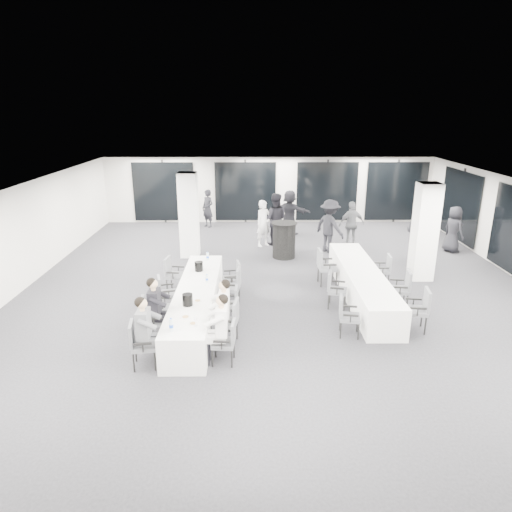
{
  "coord_description": "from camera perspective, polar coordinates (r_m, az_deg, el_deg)",
  "views": [
    {
      "loc": [
        -0.71,
        -11.51,
        4.75
      ],
      "look_at": [
        -0.62,
        -0.2,
        1.08
      ],
      "focal_mm": 32.0,
      "sensor_mm": 36.0,
      "label": 1
    }
  ],
  "objects": [
    {
      "name": "plate_b",
      "position": [
        9.05,
        -7.89,
        -8.35
      ],
      "size": [
        0.19,
        0.19,
        0.03
      ],
      "color": "white",
      "rests_on": "banquet_table_main"
    },
    {
      "name": "standing_guest_d",
      "position": [
        16.64,
        11.88,
        4.3
      ],
      "size": [
        1.2,
        0.83,
        1.85
      ],
      "primitive_type": "imported",
      "rotation": [
        0.0,
        0.0,
        3.36
      ],
      "color": "#57595F",
      "rests_on": "floor"
    },
    {
      "name": "room",
      "position": [
        13.15,
        6.51,
        3.05
      ],
      "size": [
        14.04,
        16.04,
        2.84
      ],
      "color": "black",
      "rests_on": "ground"
    },
    {
      "name": "chair_side_right_far",
      "position": [
        13.25,
        15.71,
        -1.44
      ],
      "size": [
        0.47,
        0.52,
        0.87
      ],
      "rotation": [
        0.0,
        0.0,
        1.5
      ],
      "color": "#53555B",
      "rests_on": "floor"
    },
    {
      "name": "banquet_table_side",
      "position": [
        12.27,
        13.07,
        -3.41
      ],
      "size": [
        0.9,
        5.0,
        0.75
      ],
      "primitive_type": "cube",
      "color": "silver",
      "rests_on": "floor"
    },
    {
      "name": "standing_guest_g",
      "position": [
        19.14,
        -6.06,
        6.23
      ],
      "size": [
        0.83,
        0.82,
        1.78
      ],
      "primitive_type": "imported",
      "rotation": [
        0.0,
        0.0,
        -0.72
      ],
      "color": "black",
      "rests_on": "floor"
    },
    {
      "name": "chair_main_left_second",
      "position": [
        9.93,
        -13.08,
        -7.43
      ],
      "size": [
        0.56,
        0.61,
        0.99
      ],
      "rotation": [
        0.0,
        0.0,
        -1.44
      ],
      "color": "#53555B",
      "rests_on": "floor"
    },
    {
      "name": "ice_bucket_near",
      "position": [
        9.83,
        -8.56,
        -5.43
      ],
      "size": [
        0.22,
        0.22,
        0.25
      ],
      "primitive_type": "cylinder",
      "color": "black",
      "rests_on": "banquet_table_main"
    },
    {
      "name": "chair_main_left_far",
      "position": [
        12.5,
        -10.37,
        -2.01
      ],
      "size": [
        0.54,
        0.58,
        0.95
      ],
      "rotation": [
        0.0,
        0.0,
        -1.71
      ],
      "color": "#53555B",
      "rests_on": "floor"
    },
    {
      "name": "ice_bucket_far",
      "position": [
        11.83,
        -7.16,
        -1.29
      ],
      "size": [
        0.22,
        0.22,
        0.25
      ],
      "primitive_type": "cylinder",
      "color": "black",
      "rests_on": "banquet_table_main"
    },
    {
      "name": "water_bottle_a",
      "position": [
        8.8,
        -10.56,
        -8.47
      ],
      "size": [
        0.08,
        0.08,
        0.25
      ],
      "primitive_type": "cylinder",
      "color": "silver",
      "rests_on": "banquet_table_main"
    },
    {
      "name": "standing_guest_b",
      "position": [
        16.47,
        2.37,
        5.04
      ],
      "size": [
        1.08,
        0.71,
        2.14
      ],
      "primitive_type": "imported",
      "rotation": [
        0.0,
        0.0,
        3.07
      ],
      "color": "black",
      "rests_on": "floor"
    },
    {
      "name": "chair_main_right_mid",
      "position": [
        10.57,
        -3.14,
        -5.8
      ],
      "size": [
        0.44,
        0.49,
        0.86
      ],
      "rotation": [
        0.0,
        0.0,
        1.56
      ],
      "color": "#53555B",
      "rests_on": "floor"
    },
    {
      "name": "cocktail_table",
      "position": [
        15.13,
        3.53,
        2.02
      ],
      "size": [
        0.86,
        0.86,
        1.19
      ],
      "color": "black",
      "rests_on": "floor"
    },
    {
      "name": "wine_glass",
      "position": [
        8.91,
        -7.61,
        -7.83
      ],
      "size": [
        0.07,
        0.07,
        0.19
      ],
      "color": "silver",
      "rests_on": "banquet_table_main"
    },
    {
      "name": "standing_guest_h",
      "position": [
        15.47,
        19.71,
        3.09
      ],
      "size": [
        1.11,
        1.19,
        2.11
      ],
      "primitive_type": "imported",
      "rotation": [
        0.0,
        0.0,
        2.21
      ],
      "color": "black",
      "rests_on": "floor"
    },
    {
      "name": "water_bottle_b",
      "position": [
        11.05,
        -6.16,
        -2.81
      ],
      "size": [
        0.06,
        0.06,
        0.2
      ],
      "primitive_type": "cylinder",
      "color": "silver",
      "rests_on": "banquet_table_main"
    },
    {
      "name": "chair_main_right_second",
      "position": [
        9.61,
        -3.35,
        -7.9
      ],
      "size": [
        0.56,
        0.6,
        0.98
      ],
      "rotation": [
        0.0,
        0.0,
        1.42
      ],
      "color": "#53555B",
      "rests_on": "floor"
    },
    {
      "name": "column_left",
      "position": [
        15.23,
        -8.4,
        5.07
      ],
      "size": [
        0.6,
        0.6,
        2.8
      ],
      "primitive_type": "cube",
      "color": "white",
      "rests_on": "floor"
    },
    {
      "name": "chair_main_left_fourth",
      "position": [
        11.4,
        -11.32,
        -4.29
      ],
      "size": [
        0.54,
        0.56,
        0.87
      ],
      "rotation": [
        0.0,
        0.0,
        -1.32
      ],
      "color": "#53555B",
      "rests_on": "floor"
    },
    {
      "name": "plate_a",
      "position": [
        9.34,
        -8.81,
        -7.52
      ],
      "size": [
        0.22,
        0.22,
        0.03
      ],
      "color": "white",
      "rests_on": "banquet_table_main"
    },
    {
      "name": "plate_c",
      "position": [
        10.05,
        -7.31,
        -5.55
      ],
      "size": [
        0.2,
        0.2,
        0.03
      ],
      "color": "white",
      "rests_on": "banquet_table_main"
    },
    {
      "name": "chair_main_left_near",
      "position": [
        9.08,
        -14.35,
        -10.33
      ],
      "size": [
        0.53,
        0.57,
        0.93
      ],
      "rotation": [
        0.0,
        0.0,
        -1.43
      ],
      "color": "#53555B",
      "rests_on": "floor"
    },
    {
      "name": "standing_guest_f",
      "position": [
        17.94,
        4.23,
        5.84
      ],
      "size": [
        1.92,
        1.56,
        1.99
      ],
      "primitive_type": "imported",
      "rotation": [
        0.0,
        0.0,
        2.58
      ],
      "color": "black",
      "rests_on": "floor"
    },
    {
      "name": "chair_side_left_near",
      "position": [
        10.15,
        11.23,
        -7.08
      ],
      "size": [
        0.51,
        0.55,
        0.89
      ],
      "rotation": [
        0.0,
        0.0,
        -1.72
      ],
      "color": "#53555B",
      "rests_on": "floor"
    },
    {
      "name": "seated_guest_d",
      "position": [
        9.52,
        -4.39,
        -6.48
      ],
      "size": [
        0.5,
        0.38,
        1.44
      ],
      "rotation": [
        0.0,
        0.0,
        1.57
      ],
      "color": "white",
      "rests_on": "floor"
    },
    {
      "name": "chair_main_right_near",
      "position": [
        8.96,
        -3.63,
        -10.37
      ],
      "size": [
        0.48,
        0.52,
        0.88
      ],
      "rotation": [
        0.0,
        0.0,
        1.49
      ],
      "color": "#53555B",
      "rests_on": "floor"
    },
    {
      "name": "standing_guest_a",
      "position": [
        16.32,
        0.95,
        4.48
      ],
      "size": [
        0.88,
        0.85,
        1.89
      ],
      "primitive_type": "imported",
      "rotation": [
        0.0,
        0.0,
        0.63
      ],
      "color": "white",
      "rests_on": "floor"
    },
    {
      "name": "seated_guest_b",
      "position": [
        9.81,
        -12.2,
        -6.12
      ],
      "size": [
        0.5,
        0.38,
        1.44
      ],
      "rotation": [
        0.0,
        0.0,
        -1.57
      ],
      "color": "black",
      "rests_on": "floor"
    },
    {
      "name": "seated_guest_c",
      "position": [
        8.83,
        -4.71,
        -8.56
      ],
      "size": [
        0.5,
        0.38,
        1.44
      ],
      "rotation": [
        0.0,
        0.0,
        1.57
      ],
      "color": "white",
      "rests_on": "floor"
    },
    {
      "name": "banquet_table_main",
      "position": [
        10.88,
        -7.44,
        -5.88
      ],
      "size": [
        0.9,
        5.0,
        0.75
      ],
      "primitive_type": "cube",
      "color": "silver",
      "rests_on": "floor"
    },
    {
      "name": "chair_side_right_mid",
      "position": [
        11.85,
        17.78,
        -3.67
      ],
      "size": [
        0.55,
        0.59,
        0.97
      ],
      "rotation": [
        0.0,
        0.0,
        1.44
      ],
      "color": "#53555B",
      "rests_on": "floor"
    },
    {
      "name": "chair_side_left_mid",
      "position": [
        11.5,
        9.78,
        -3.88
      ],
      "size": [
        0.56,
        0.59,
        0.91
      ],
      "rotation": [
        0.0,
        0.0,
        -1.82
      ],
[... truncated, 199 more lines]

